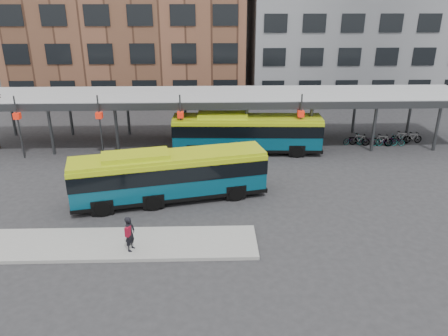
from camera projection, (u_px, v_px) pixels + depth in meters
ground at (225, 215)px, 24.70m from camera, size 120.00×120.00×0.00m
boarding_island at (116, 244)px, 21.74m from camera, size 14.00×3.00×0.18m
canopy at (219, 97)px, 35.17m from camera, size 40.00×6.53×4.80m
building_grey at (353, 8)px, 51.07m from camera, size 24.00×14.00×20.00m
bus_front at (169, 174)px, 26.00m from camera, size 11.76×4.97×3.17m
bus_rear at (246, 132)px, 33.91m from camera, size 11.54×2.96×3.16m
pedestrian at (130, 234)px, 20.75m from camera, size 0.59×0.74×1.77m
bike_rack at (381, 139)px, 35.94m from camera, size 6.84×1.47×1.04m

